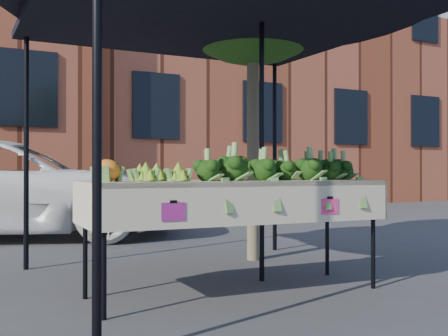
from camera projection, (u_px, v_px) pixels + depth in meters
The scene contains 9 objects.
ground at pixel (219, 292), 4.36m from camera, with size 90.00×90.00×0.00m, color #343437.
table at pixel (235, 237), 4.30m from camera, with size 2.42×0.87×0.90m.
canopy at pixel (223, 126), 4.72m from camera, with size 3.16×3.16×2.74m, color black, non-canonical shape.
broccoli_heap at pixel (275, 165), 4.51m from camera, with size 1.60×0.57×0.26m, color black.
romanesco_cluster at pixel (155, 168), 4.04m from camera, with size 0.43×0.57×0.20m, color #9AB42E.
cauliflower_pair at pixel (107, 169), 3.79m from camera, with size 0.20×0.20×0.18m, color orange.
vehicle at pixel (10, 64), 8.00m from camera, with size 2.36×1.42×5.13m, color white.
street_tree at pixel (253, 88), 5.93m from camera, with size 1.92×1.92×3.78m, color #1E4C14, non-canonical shape.
building_right at pixel (240, 76), 18.70m from camera, with size 12.00×8.00×8.50m, color brown.
Camera 1 is at (-1.94, -3.92, 0.98)m, focal length 43.36 mm.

